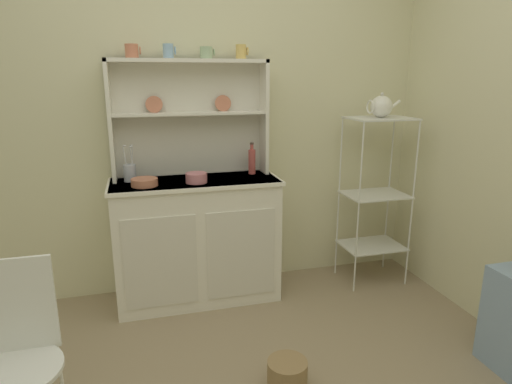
# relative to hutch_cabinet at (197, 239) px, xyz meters

# --- Properties ---
(wall_back) EXTENTS (3.84, 0.05, 2.50)m
(wall_back) POSITION_rel_hutch_cabinet_xyz_m (0.09, 0.26, 0.81)
(wall_back) COLOR beige
(wall_back) RESTS_ON ground
(hutch_cabinet) EXTENTS (1.11, 0.45, 0.85)m
(hutch_cabinet) POSITION_rel_hutch_cabinet_xyz_m (0.00, 0.00, 0.00)
(hutch_cabinet) COLOR white
(hutch_cabinet) RESTS_ON ground
(hutch_shelf_unit) EXTENTS (1.04, 0.18, 0.77)m
(hutch_shelf_unit) POSITION_rel_hutch_cabinet_xyz_m (0.00, 0.17, 0.86)
(hutch_shelf_unit) COLOR silver
(hutch_shelf_unit) RESTS_ON hutch_cabinet
(bakers_rack) EXTENTS (0.45, 0.33, 1.23)m
(bakers_rack) POSITION_rel_hutch_cabinet_xyz_m (1.31, -0.05, 0.30)
(bakers_rack) COLOR silver
(bakers_rack) RESTS_ON ground
(wire_chair) EXTENTS (0.36, 0.36, 0.85)m
(wire_chair) POSITION_rel_hutch_cabinet_xyz_m (-0.86, -1.17, 0.08)
(wire_chair) COLOR white
(wire_chair) RESTS_ON ground
(floor_basket) EXTENTS (0.20, 0.20, 0.16)m
(floor_basket) POSITION_rel_hutch_cabinet_xyz_m (0.29, -1.06, -0.36)
(floor_basket) COLOR #93754C
(floor_basket) RESTS_ON ground
(cup_terracotta_0) EXTENTS (0.10, 0.08, 0.08)m
(cup_terracotta_0) POSITION_rel_hutch_cabinet_xyz_m (-0.34, 0.12, 1.23)
(cup_terracotta_0) COLOR #C67556
(cup_terracotta_0) RESTS_ON hutch_shelf_unit
(cup_sky_1) EXTENTS (0.08, 0.07, 0.09)m
(cup_sky_1) POSITION_rel_hutch_cabinet_xyz_m (-0.12, 0.12, 1.23)
(cup_sky_1) COLOR #8EB2D1
(cup_sky_1) RESTS_ON hutch_shelf_unit
(cup_sage_2) EXTENTS (0.10, 0.08, 0.08)m
(cup_sage_2) POSITION_rel_hutch_cabinet_xyz_m (0.12, 0.12, 1.22)
(cup_sage_2) COLOR #9EB78E
(cup_sage_2) RESTS_ON hutch_shelf_unit
(cup_gold_3) EXTENTS (0.08, 0.07, 0.09)m
(cup_gold_3) POSITION_rel_hutch_cabinet_xyz_m (0.35, 0.12, 1.23)
(cup_gold_3) COLOR #DBB760
(cup_gold_3) RESTS_ON hutch_shelf_unit
(bowl_mixing_large) EXTENTS (0.16, 0.16, 0.05)m
(bowl_mixing_large) POSITION_rel_hutch_cabinet_xyz_m (-0.32, -0.07, 0.44)
(bowl_mixing_large) COLOR #C67556
(bowl_mixing_large) RESTS_ON hutch_cabinet
(bowl_floral_medium) EXTENTS (0.14, 0.14, 0.06)m
(bowl_floral_medium) POSITION_rel_hutch_cabinet_xyz_m (0.00, -0.07, 0.45)
(bowl_floral_medium) COLOR #D17A84
(bowl_floral_medium) RESTS_ON hutch_cabinet
(jam_bottle) EXTENTS (0.05, 0.05, 0.22)m
(jam_bottle) POSITION_rel_hutch_cabinet_xyz_m (0.41, 0.09, 0.51)
(jam_bottle) COLOR #B74C47
(jam_bottle) RESTS_ON hutch_cabinet
(utensil_jar) EXTENTS (0.08, 0.08, 0.24)m
(utensil_jar) POSITION_rel_hutch_cabinet_xyz_m (-0.41, 0.08, 0.47)
(utensil_jar) COLOR #B2B7C6
(utensil_jar) RESTS_ON hutch_cabinet
(porcelain_teapot) EXTENTS (0.24, 0.15, 0.17)m
(porcelain_teapot) POSITION_rel_hutch_cabinet_xyz_m (1.31, -0.05, 0.87)
(porcelain_teapot) COLOR white
(porcelain_teapot) RESTS_ON bakers_rack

